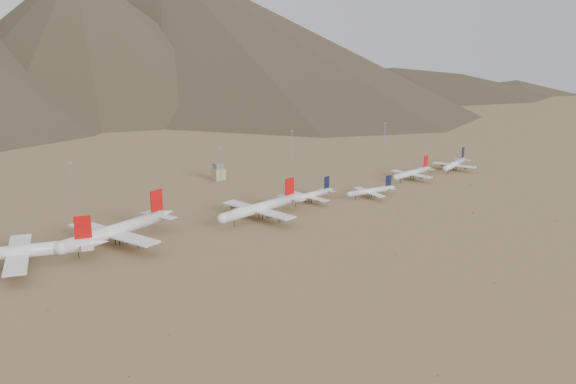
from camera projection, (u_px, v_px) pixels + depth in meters
ground at (282, 229)px, 348.33m from camera, size 3000.00×3000.00×0.00m
widebody_west at (21, 251)px, 293.00m from camera, size 70.39×55.84×21.57m
widebody_centre at (115, 230)px, 321.52m from camera, size 73.17×58.25×22.59m
widebody_east at (260, 208)px, 364.65m from camera, size 66.04×51.70×19.82m
narrowbody_a at (311, 195)px, 399.98m from camera, size 42.12×30.67×13.98m
narrowbody_b at (371, 191)px, 411.89m from camera, size 38.50×27.87×12.73m
narrowbody_c at (413, 173)px, 458.67m from camera, size 45.60×33.15×15.11m
narrowbody_d at (455, 164)px, 487.72m from camera, size 44.08×32.93×15.19m
control_tower at (218, 172)px, 457.73m from camera, size 8.00×8.00×12.00m
mast_west at (71, 180)px, 397.08m from camera, size 2.00×0.60×25.70m
mast_centre at (221, 164)px, 444.46m from camera, size 2.00×0.60×25.70m
mast_east at (292, 145)px, 514.44m from camera, size 2.00×0.60×25.70m
mast_far_east at (385, 136)px, 553.34m from camera, size 2.00×0.60×25.70m
desert_scrub at (412, 282)px, 276.71m from camera, size 450.42×179.42×0.91m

